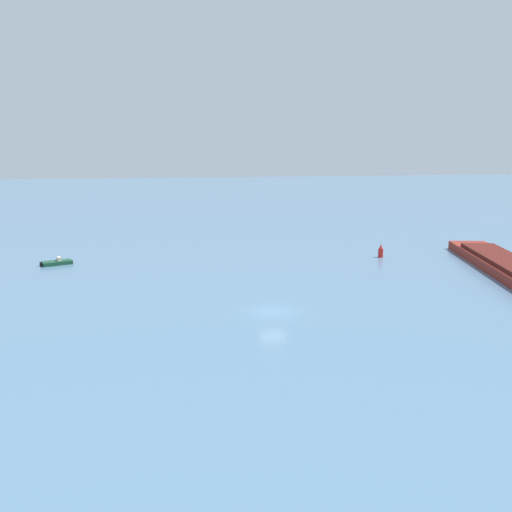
# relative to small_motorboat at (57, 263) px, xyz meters

# --- Properties ---
(ground_plane) EXTENTS (400.00, 400.00, 0.00)m
(ground_plane) POSITION_rel_small_motorboat_xyz_m (24.33, -25.77, -0.28)
(ground_plane) COLOR slate
(small_motorboat) EXTENTS (4.14, 3.02, 1.00)m
(small_motorboat) POSITION_rel_small_motorboat_xyz_m (0.00, 0.00, 0.00)
(small_motorboat) COLOR #19472D
(small_motorboat) RESTS_ON ground
(channel_buoy_red) EXTENTS (0.70, 0.70, 1.90)m
(channel_buoy_red) POSITION_rel_small_motorboat_xyz_m (44.10, -1.81, 0.53)
(channel_buoy_red) COLOR red
(channel_buoy_red) RESTS_ON ground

